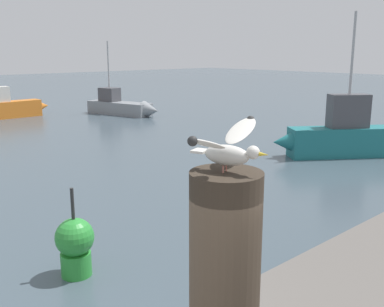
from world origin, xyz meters
The scene contains 6 objects.
mooring_post centered at (1.17, -0.57, 2.07)m, with size 0.37×0.37×1.13m, color #382D23.
seagull centered at (1.17, -0.57, 2.75)m, with size 0.68×0.38×0.23m.
boat_orange centered at (7.63, 20.01, 0.50)m, with size 3.65×0.77×1.53m.
boat_grey centered at (12.27, 17.18, 0.43)m, with size 2.00×4.37×3.75m.
boat_teal centered at (11.96, 5.07, 0.66)m, with size 3.47×2.75×4.32m.
channel_buoy centered at (2.40, 3.57, 0.48)m, with size 0.56×0.56×1.33m.
Camera 1 is at (-0.36, -2.01, 3.20)m, focal length 41.97 mm.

